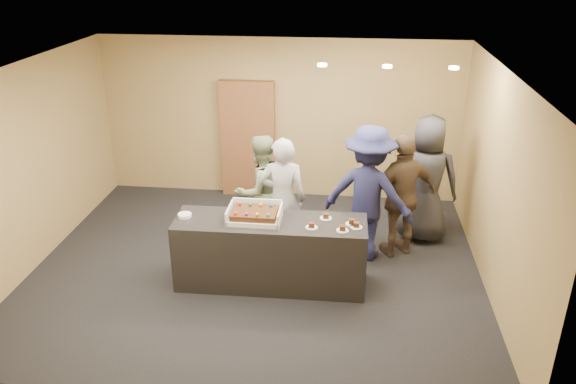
{
  "coord_description": "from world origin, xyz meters",
  "views": [
    {
      "loc": [
        1.17,
        -6.51,
        4.05
      ],
      "look_at": [
        0.43,
        0.0,
        1.14
      ],
      "focal_mm": 35.0,
      "sensor_mm": 36.0,
      "label": 1
    }
  ],
  "objects_px": {
    "storage_cabinet": "(248,140)",
    "sheet_cake": "(255,213)",
    "person_brown_extra": "(402,196)",
    "person_dark_suit": "(426,179)",
    "cake_box": "(255,216)",
    "serving_counter": "(271,253)",
    "person_sage_man": "(260,191)",
    "person_navy_man": "(368,194)",
    "person_server_grey": "(283,199)",
    "plate_stack": "(185,215)"
  },
  "relations": [
    {
      "from": "person_server_grey",
      "to": "person_navy_man",
      "type": "height_order",
      "value": "person_navy_man"
    },
    {
      "from": "serving_counter",
      "to": "person_navy_man",
      "type": "distance_m",
      "value": 1.57
    },
    {
      "from": "serving_counter",
      "to": "person_sage_man",
      "type": "xyz_separation_m",
      "value": [
        -0.3,
        1.07,
        0.38
      ]
    },
    {
      "from": "plate_stack",
      "to": "person_navy_man",
      "type": "height_order",
      "value": "person_navy_man"
    },
    {
      "from": "plate_stack",
      "to": "person_brown_extra",
      "type": "distance_m",
      "value": 2.95
    },
    {
      "from": "person_sage_man",
      "to": "person_brown_extra",
      "type": "xyz_separation_m",
      "value": [
        1.98,
        -0.09,
        0.06
      ]
    },
    {
      "from": "sheet_cake",
      "to": "person_server_grey",
      "type": "bearing_deg",
      "value": 69.48
    },
    {
      "from": "person_sage_man",
      "to": "person_server_grey",
      "type": "bearing_deg",
      "value": 94.89
    },
    {
      "from": "person_dark_suit",
      "to": "cake_box",
      "type": "bearing_deg",
      "value": 40.33
    },
    {
      "from": "serving_counter",
      "to": "sheet_cake",
      "type": "distance_m",
      "value": 0.58
    },
    {
      "from": "storage_cabinet",
      "to": "person_server_grey",
      "type": "relative_size",
      "value": 1.15
    },
    {
      "from": "storage_cabinet",
      "to": "plate_stack",
      "type": "distance_m",
      "value": 2.8
    },
    {
      "from": "plate_stack",
      "to": "person_server_grey",
      "type": "bearing_deg",
      "value": 31.6
    },
    {
      "from": "storage_cabinet",
      "to": "cake_box",
      "type": "xyz_separation_m",
      "value": [
        0.59,
        -2.75,
        -0.06
      ]
    },
    {
      "from": "storage_cabinet",
      "to": "person_brown_extra",
      "type": "xyz_separation_m",
      "value": [
        2.47,
        -1.79,
        -0.12
      ]
    },
    {
      "from": "person_server_grey",
      "to": "person_dark_suit",
      "type": "relative_size",
      "value": 0.93
    },
    {
      "from": "plate_stack",
      "to": "person_navy_man",
      "type": "bearing_deg",
      "value": 20.5
    },
    {
      "from": "person_sage_man",
      "to": "person_navy_man",
      "type": "xyz_separation_m",
      "value": [
        1.52,
        -0.22,
        0.13
      ]
    },
    {
      "from": "serving_counter",
      "to": "cake_box",
      "type": "distance_m",
      "value": 0.53
    },
    {
      "from": "person_server_grey",
      "to": "cake_box",
      "type": "bearing_deg",
      "value": 66.46
    },
    {
      "from": "storage_cabinet",
      "to": "plate_stack",
      "type": "height_order",
      "value": "storage_cabinet"
    },
    {
      "from": "sheet_cake",
      "to": "person_sage_man",
      "type": "height_order",
      "value": "person_sage_man"
    },
    {
      "from": "person_navy_man",
      "to": "person_dark_suit",
      "type": "bearing_deg",
      "value": -126.56
    },
    {
      "from": "person_dark_suit",
      "to": "sheet_cake",
      "type": "bearing_deg",
      "value": 40.76
    },
    {
      "from": "person_brown_extra",
      "to": "person_dark_suit",
      "type": "distance_m",
      "value": 0.62
    },
    {
      "from": "storage_cabinet",
      "to": "person_navy_man",
      "type": "height_order",
      "value": "storage_cabinet"
    },
    {
      "from": "person_navy_man",
      "to": "serving_counter",
      "type": "bearing_deg",
      "value": 51.61
    },
    {
      "from": "person_sage_man",
      "to": "person_dark_suit",
      "type": "bearing_deg",
      "value": 150.03
    },
    {
      "from": "person_server_grey",
      "to": "person_sage_man",
      "type": "height_order",
      "value": "person_server_grey"
    },
    {
      "from": "storage_cabinet",
      "to": "person_dark_suit",
      "type": "bearing_deg",
      "value": -24.59
    },
    {
      "from": "plate_stack",
      "to": "person_sage_man",
      "type": "bearing_deg",
      "value": 53.8
    },
    {
      "from": "storage_cabinet",
      "to": "sheet_cake",
      "type": "xyz_separation_m",
      "value": [
        0.59,
        -2.78,
        -0.01
      ]
    },
    {
      "from": "serving_counter",
      "to": "plate_stack",
      "type": "relative_size",
      "value": 14.18
    },
    {
      "from": "sheet_cake",
      "to": "plate_stack",
      "type": "bearing_deg",
      "value": -179.56
    },
    {
      "from": "cake_box",
      "to": "person_dark_suit",
      "type": "xyz_separation_m",
      "value": [
        2.25,
        1.46,
        -0.0
      ]
    },
    {
      "from": "serving_counter",
      "to": "person_server_grey",
      "type": "bearing_deg",
      "value": 83.51
    },
    {
      "from": "serving_counter",
      "to": "cake_box",
      "type": "height_order",
      "value": "cake_box"
    },
    {
      "from": "serving_counter",
      "to": "storage_cabinet",
      "type": "relative_size",
      "value": 1.19
    },
    {
      "from": "sheet_cake",
      "to": "plate_stack",
      "type": "relative_size",
      "value": 3.29
    },
    {
      "from": "storage_cabinet",
      "to": "person_dark_suit",
      "type": "xyz_separation_m",
      "value": [
        2.84,
        -1.3,
        -0.06
      ]
    },
    {
      "from": "serving_counter",
      "to": "person_server_grey",
      "type": "xyz_separation_m",
      "value": [
        0.07,
        0.7,
        0.43
      ]
    },
    {
      "from": "storage_cabinet",
      "to": "plate_stack",
      "type": "bearing_deg",
      "value": -96.26
    },
    {
      "from": "person_server_grey",
      "to": "serving_counter",
      "type": "bearing_deg",
      "value": 82.01
    },
    {
      "from": "storage_cabinet",
      "to": "person_sage_man",
      "type": "relative_size",
      "value": 1.22
    },
    {
      "from": "storage_cabinet",
      "to": "person_brown_extra",
      "type": "height_order",
      "value": "storage_cabinet"
    },
    {
      "from": "storage_cabinet",
      "to": "person_dark_suit",
      "type": "height_order",
      "value": "storage_cabinet"
    },
    {
      "from": "person_dark_suit",
      "to": "person_server_grey",
      "type": "bearing_deg",
      "value": 28.76
    },
    {
      "from": "person_server_grey",
      "to": "person_navy_man",
      "type": "xyz_separation_m",
      "value": [
        1.15,
        0.15,
        0.07
      ]
    },
    {
      "from": "person_server_grey",
      "to": "person_sage_man",
      "type": "distance_m",
      "value": 0.52
    },
    {
      "from": "person_navy_man",
      "to": "person_server_grey",
      "type": "bearing_deg",
      "value": 24.11
    }
  ]
}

